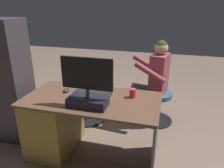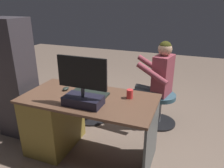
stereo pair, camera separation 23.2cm
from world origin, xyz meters
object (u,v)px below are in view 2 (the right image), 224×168
object	(u,v)px
desk	(61,118)
monitor	(83,90)
office_chair_teddy	(91,102)
teddy_bear	(90,80)
computer_mouse	(66,89)
person	(156,78)
keyboard	(90,93)
tv_remote	(70,97)
cup	(130,94)
visitor_chair	(160,106)

from	to	relation	value
desk	monitor	size ratio (longest dim) A/B	2.84
office_chair_teddy	teddy_bear	distance (m)	0.35
desk	computer_mouse	world-z (taller)	computer_mouse
computer_mouse	teddy_bear	distance (m)	0.67
desk	teddy_bear	world-z (taller)	teddy_bear
desk	person	xyz separation A→B (m)	(-0.93, -0.94, 0.32)
keyboard	tv_remote	xyz separation A→B (m)	(0.15, 0.16, -0.00)
office_chair_teddy	keyboard	bearing A→B (deg)	116.59
keyboard	tv_remote	size ratio (longest dim) A/B	2.80
teddy_bear	person	xyz separation A→B (m)	(-0.91, -0.20, 0.08)
monitor	teddy_bear	world-z (taller)	monitor
person	monitor	bearing A→B (deg)	64.68
computer_mouse	person	bearing A→B (deg)	-136.29
keyboard	person	distance (m)	1.03
cup	desk	bearing A→B (deg)	10.07
computer_mouse	person	xyz separation A→B (m)	(-0.89, -0.85, -0.04)
desk	monitor	bearing A→B (deg)	157.11
computer_mouse	office_chair_teddy	size ratio (longest dim) A/B	0.19
keyboard	cup	xyz separation A→B (m)	(-0.44, -0.05, 0.04)
keyboard	cup	world-z (taller)	cup
office_chair_teddy	person	distance (m)	1.02
office_chair_teddy	tv_remote	bearing A→B (deg)	101.80
desk	computer_mouse	distance (m)	0.37
computer_mouse	teddy_bear	world-z (taller)	teddy_bear
visitor_chair	keyboard	bearing A→B (deg)	52.63
computer_mouse	person	size ratio (longest dim) A/B	0.08
monitor	teddy_bear	distance (m)	1.02
desk	computer_mouse	bearing A→B (deg)	-112.55
cup	tv_remote	distance (m)	0.63
computer_mouse	cup	distance (m)	0.75
visitor_chair	monitor	bearing A→B (deg)	61.75
tv_remote	office_chair_teddy	size ratio (longest dim) A/B	0.30
keyboard	tv_remote	world-z (taller)	keyboard
tv_remote	office_chair_teddy	bearing A→B (deg)	-110.20
monitor	person	size ratio (longest dim) A/B	0.42
keyboard	office_chair_teddy	world-z (taller)	keyboard
desk	tv_remote	size ratio (longest dim) A/B	9.60
keyboard	tv_remote	bearing A→B (deg)	46.65
desk	cup	size ratio (longest dim) A/B	14.88
office_chair_teddy	visitor_chair	distance (m)	1.01
teddy_bear	computer_mouse	bearing A→B (deg)	91.09
desk	teddy_bear	distance (m)	0.78
cup	teddy_bear	size ratio (longest dim) A/B	0.27
keyboard	office_chair_teddy	bearing A→B (deg)	-63.41
office_chair_teddy	teddy_bear	bearing A→B (deg)	-90.00
tv_remote	keyboard	bearing A→B (deg)	-165.36
cup	office_chair_teddy	world-z (taller)	cup
keyboard	cup	size ratio (longest dim) A/B	4.34
cup	visitor_chair	size ratio (longest dim) A/B	0.20
keyboard	office_chair_teddy	distance (m)	0.86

